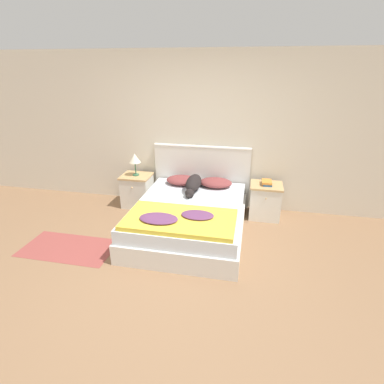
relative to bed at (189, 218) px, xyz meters
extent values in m
plane|color=#896647|center=(-0.06, -1.05, -0.23)|extent=(16.00, 16.00, 0.00)
cube|color=beige|center=(-0.06, 1.08, 1.04)|extent=(9.00, 0.06, 2.55)
cube|color=silver|center=(0.00, 0.00, -0.09)|extent=(1.56, 1.97, 0.28)
cube|color=silver|center=(0.00, 0.00, 0.14)|extent=(1.50, 1.91, 0.19)
cube|color=silver|center=(0.00, 1.01, 0.29)|extent=(1.64, 0.04, 1.05)
cylinder|color=silver|center=(0.00, 1.01, 0.82)|extent=(1.64, 0.06, 0.06)
cube|color=silver|center=(-1.09, 0.74, 0.04)|extent=(0.48, 0.42, 0.54)
cube|color=tan|center=(-1.09, 0.74, 0.32)|extent=(0.50, 0.44, 0.03)
sphere|color=tan|center=(-1.09, 0.53, 0.19)|extent=(0.02, 0.02, 0.02)
cube|color=silver|center=(1.09, 0.74, 0.04)|extent=(0.48, 0.42, 0.54)
cube|color=tan|center=(1.09, 0.74, 0.32)|extent=(0.50, 0.44, 0.03)
sphere|color=tan|center=(1.09, 0.53, 0.19)|extent=(0.02, 0.02, 0.02)
ellipsoid|color=brown|center=(-0.28, 0.74, 0.30)|extent=(0.53, 0.39, 0.13)
ellipsoid|color=brown|center=(0.28, 0.74, 0.30)|extent=(0.53, 0.39, 0.13)
cube|color=yellow|center=(0.00, -0.55, 0.27)|extent=(1.40, 0.78, 0.06)
ellipsoid|color=#663860|center=(-0.24, -0.66, 0.32)|extent=(0.49, 0.31, 0.05)
ellipsoid|color=#663860|center=(0.21, -0.47, 0.32)|extent=(0.42, 0.27, 0.05)
ellipsoid|color=black|center=(-0.04, 0.53, 0.35)|extent=(0.23, 0.56, 0.23)
sphere|color=black|center=(-0.04, 0.22, 0.30)|extent=(0.14, 0.14, 0.14)
ellipsoid|color=black|center=(-0.04, 0.16, 0.29)|extent=(0.06, 0.08, 0.06)
cone|color=black|center=(-0.08, 0.23, 0.36)|extent=(0.04, 0.04, 0.05)
cone|color=black|center=(0.00, 0.23, 0.36)|extent=(0.04, 0.04, 0.05)
ellipsoid|color=black|center=(-0.01, 0.76, 0.29)|extent=(0.16, 0.25, 0.08)
cube|color=#285689|center=(1.10, 0.74, 0.35)|extent=(0.15, 0.21, 0.03)
cube|color=orange|center=(1.09, 0.75, 0.38)|extent=(0.16, 0.22, 0.03)
cylinder|color=#336B4C|center=(-1.09, 0.74, 0.34)|extent=(0.11, 0.11, 0.02)
cylinder|color=#336B4C|center=(-1.09, 0.74, 0.46)|extent=(0.02, 0.02, 0.21)
cone|color=beige|center=(-1.09, 0.74, 0.64)|extent=(0.20, 0.20, 0.15)
cube|color=#93423D|center=(-1.52, -0.75, -0.23)|extent=(1.25, 0.66, 0.00)
camera|label=1|loc=(0.83, -3.80, 2.06)|focal=28.00mm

